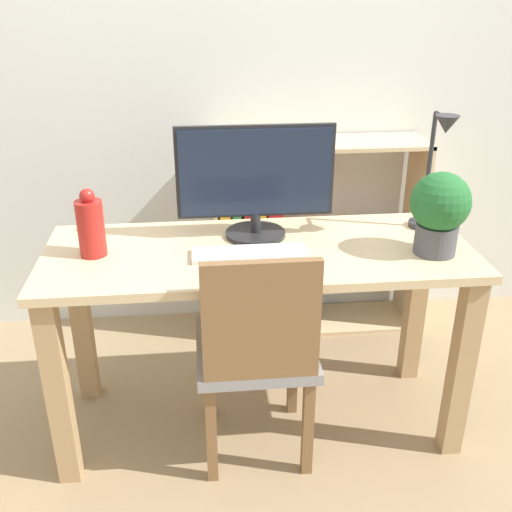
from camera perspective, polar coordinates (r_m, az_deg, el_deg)
The scene contains 10 objects.
ground_plane at distance 2.43m, azimuth 0.25°, elevation -15.20°, with size 10.00×10.00×0.00m, color #997F5B.
wall_back at distance 2.74m, azimuth -1.74°, elevation 19.38°, with size 8.00×0.05×2.60m.
desk at distance 2.10m, azimuth 0.28°, elevation -2.92°, with size 1.46×0.57×0.73m.
monitor at distance 2.07m, azimuth -0.09°, elevation 7.46°, with size 0.54×0.21×0.40m.
keyboard at distance 1.98m, azimuth -0.62°, elevation 0.25°, with size 0.38×0.12×0.02m.
vase at distance 2.02m, azimuth -15.47°, elevation 2.76°, with size 0.09×0.09×0.23m.
desk_lamp at distance 2.18m, azimuth 16.80°, elevation 8.62°, with size 0.10×0.19×0.43m.
potted_plant at distance 2.04m, azimuth 17.08°, elevation 4.23°, with size 0.20×0.20×0.28m.
chair at distance 2.00m, azimuth 0.09°, elevation -8.86°, with size 0.40×0.40×0.83m.
bookshelf at distance 2.81m, azimuth 2.11°, elevation 0.73°, with size 0.96×0.28×0.92m.
Camera 1 is at (-0.20, -1.85, 1.56)m, focal length 42.00 mm.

